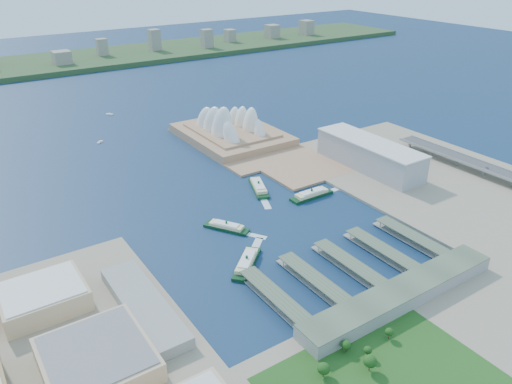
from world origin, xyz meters
TOP-DOWN VIEW (x-y plane):
  - ground at (0.00, 0.00)m, footprint 3000.00×3000.00m
  - south_land at (0.00, -210.00)m, footprint 720.00×180.00m
  - east_land at (240.00, -50.00)m, footprint 240.00×500.00m
  - peninsula at (107.50, 260.00)m, footprint 135.00×220.00m
  - far_shore at (0.00, 980.00)m, footprint 2200.00×260.00m
  - opera_house at (105.00, 280.00)m, footprint 134.00×180.00m
  - toaster_building at (195.00, 80.00)m, footprint 45.00×155.00m
  - west_buildings at (-250.00, -70.00)m, footprint 200.00×280.00m
  - ferry_wharves at (14.00, -75.00)m, footprint 184.00×90.00m
  - terminal_building at (15.00, -135.00)m, footprint 200.00×28.00m
  - park at (-60.00, -190.00)m, footprint 150.00×110.00m
  - far_skyline at (0.00, 960.00)m, footprint 1900.00×140.00m
  - ferry_a at (-41.70, 48.97)m, footprint 36.70×47.75m
  - ferry_b at (39.65, 109.62)m, footprint 34.25×57.91m
  - ferry_c at (-59.98, -18.54)m, footprint 49.98×47.15m
  - ferry_d at (79.95, 57.63)m, footprint 55.78×14.21m
  - boat_b at (-68.80, 376.91)m, footprint 10.65×8.85m
  - boat_c at (164.95, 384.09)m, footprint 5.58×12.17m
  - boat_e at (-10.05, 505.08)m, footprint 10.76×12.02m
  - car_c at (296.00, -25.31)m, footprint 1.80×4.42m

SIDE VIEW (x-z plane):
  - ground at x=0.00m, z-range 0.00..0.00m
  - boat_c at x=164.95m, z-range 0.00..2.64m
  - boat_b at x=-68.80m, z-range 0.00..2.81m
  - south_land at x=0.00m, z-range 0.00..3.00m
  - east_land at x=240.00m, z-range 0.00..3.00m
  - peninsula at x=107.50m, z-range 0.00..3.00m
  - boat_e at x=-10.05m, z-range 0.00..3.02m
  - ferry_a at x=-41.70m, z-range 0.00..9.22m
  - ferry_wharves at x=14.00m, z-range 0.00..9.30m
  - ferry_c at x=-59.98m, z-range 0.00..10.36m
  - ferry_d at x=79.95m, z-range 0.00..10.55m
  - ferry_b at x=39.65m, z-range 0.00..10.70m
  - far_shore at x=0.00m, z-range 0.00..12.00m
  - terminal_building at x=15.00m, z-range 3.00..15.00m
  - park at x=-60.00m, z-range 3.00..19.00m
  - car_c at x=296.00m, z-range 14.85..16.13m
  - west_buildings at x=-250.00m, z-range 3.00..30.00m
  - toaster_building at x=195.00m, z-range 3.00..38.00m
  - opera_house at x=105.00m, z-range 3.00..61.00m
  - far_skyline at x=0.00m, z-range 12.00..67.00m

